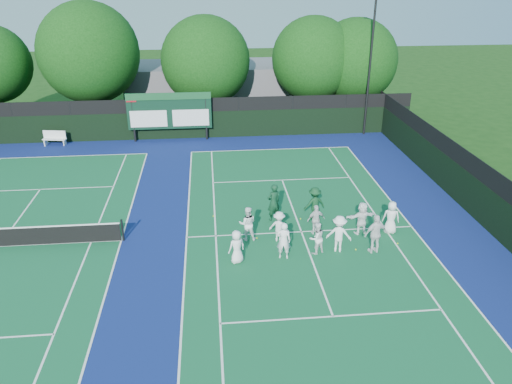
{
  "coord_description": "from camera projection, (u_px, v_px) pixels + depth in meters",
  "views": [
    {
      "loc": [
        -4.24,
        -19.74,
        11.67
      ],
      "look_at": [
        -2.0,
        3.0,
        1.3
      ],
      "focal_mm": 35.0,
      "sensor_mm": 36.0,
      "label": 1
    }
  ],
  "objects": [
    {
      "name": "tree_c",
      "position": [
        208.0,
        63.0,
        38.46
      ],
      "size": [
        6.84,
        6.84,
        8.46
      ],
      "color": "#301D0D",
      "rests_on": "ground"
    },
    {
      "name": "ground",
      "position": [
        305.0,
        242.0,
        23.09
      ],
      "size": [
        120.0,
        120.0,
        0.0
      ],
      "primitive_type": "plane",
      "color": "#163A0F",
      "rests_on": "ground"
    },
    {
      "name": "tree_e",
      "position": [
        357.0,
        63.0,
        39.58
      ],
      "size": [
        6.59,
        6.59,
        8.16
      ],
      "color": "#301D0D",
      "rests_on": "ground"
    },
    {
      "name": "player_front_1",
      "position": [
        284.0,
        241.0,
        21.51
      ],
      "size": [
        0.7,
        0.52,
        1.73
      ],
      "primitive_type": "imported",
      "rotation": [
        0.0,
        0.0,
        2.96
      ],
      "color": "white",
      "rests_on": "ground"
    },
    {
      "name": "divider_fence_right",
      "position": [
        485.0,
        199.0,
        24.24
      ],
      "size": [
        0.08,
        32.0,
        3.0
      ],
      "color": "black",
      "rests_on": "ground"
    },
    {
      "name": "player_front_0",
      "position": [
        237.0,
        247.0,
        21.24
      ],
      "size": [
        0.88,
        0.75,
        1.53
      ],
      "primitive_type": "imported",
      "rotation": [
        0.0,
        0.0,
        3.58
      ],
      "color": "white",
      "rests_on": "ground"
    },
    {
      "name": "back_fence",
      "position": [
        184.0,
        121.0,
        36.49
      ],
      "size": [
        34.0,
        0.08,
        3.0
      ],
      "color": "black",
      "rests_on": "ground"
    },
    {
      "name": "tree_b",
      "position": [
        92.0,
        55.0,
        37.39
      ],
      "size": [
        7.5,
        7.5,
        9.52
      ],
      "color": "#301D0D",
      "rests_on": "ground"
    },
    {
      "name": "coach_left",
      "position": [
        274.0,
        202.0,
        24.74
      ],
      "size": [
        0.84,
        0.72,
        1.95
      ],
      "primitive_type": "imported",
      "rotation": [
        0.0,
        0.0,
        3.58
      ],
      "color": "#0E361F",
      "rests_on": "ground"
    },
    {
      "name": "tennis_ball_5",
      "position": [
        356.0,
        250.0,
        22.44
      ],
      "size": [
        0.07,
        0.07,
        0.07
      ],
      "primitive_type": "sphere",
      "color": "#C7ED1B",
      "rests_on": "ground"
    },
    {
      "name": "near_court",
      "position": [
        301.0,
        232.0,
        23.99
      ],
      "size": [
        11.05,
        23.85,
        0.01
      ],
      "color": "#115630",
      "rests_on": "ground"
    },
    {
      "name": "clubhouse",
      "position": [
        233.0,
        87.0,
        43.84
      ],
      "size": [
        18.0,
        6.0,
        4.0
      ],
      "primitive_type": "cube",
      "color": "slate",
      "rests_on": "ground"
    },
    {
      "name": "tennis_ball_4",
      "position": [
        301.0,
        219.0,
        25.17
      ],
      "size": [
        0.07,
        0.07,
        0.07
      ],
      "primitive_type": "sphere",
      "color": "#C7ED1B",
      "rests_on": "ground"
    },
    {
      "name": "tennis_ball_0",
      "position": [
        257.0,
        238.0,
        23.39
      ],
      "size": [
        0.07,
        0.07,
        0.07
      ],
      "primitive_type": "sphere",
      "color": "#C7ED1B",
      "rests_on": "ground"
    },
    {
      "name": "coach_right",
      "position": [
        314.0,
        204.0,
        24.89
      ],
      "size": [
        1.24,
        0.9,
        1.72
      ],
      "primitive_type": "imported",
      "rotation": [
        0.0,
        0.0,
        3.4
      ],
      "color": "#103C1E",
      "rests_on": "ground"
    },
    {
      "name": "player_front_4",
      "position": [
        376.0,
        234.0,
        21.93
      ],
      "size": [
        1.15,
        0.67,
        1.85
      ],
      "primitive_type": "imported",
      "rotation": [
        0.0,
        0.0,
        3.35
      ],
      "color": "white",
      "rests_on": "ground"
    },
    {
      "name": "bench",
      "position": [
        55.0,
        137.0,
        35.44
      ],
      "size": [
        1.7,
        0.73,
        1.04
      ],
      "color": "white",
      "rests_on": "ground"
    },
    {
      "name": "tennis_ball_2",
      "position": [
        398.0,
        243.0,
        22.94
      ],
      "size": [
        0.07,
        0.07,
        0.07
      ],
      "primitive_type": "sphere",
      "color": "#C7ED1B",
      "rests_on": "ground"
    },
    {
      "name": "tennis_ball_1",
      "position": [
        357.0,
        214.0,
        25.63
      ],
      "size": [
        0.07,
        0.07,
        0.07
      ],
      "primitive_type": "sphere",
      "color": "#C7ED1B",
      "rests_on": "ground"
    },
    {
      "name": "player_back_3",
      "position": [
        362.0,
        218.0,
        23.55
      ],
      "size": [
        1.57,
        0.75,
        1.63
      ],
      "primitive_type": "imported",
      "rotation": [
        0.0,
        0.0,
        3.33
      ],
      "color": "white",
      "rests_on": "ground"
    },
    {
      "name": "light_pole_right",
      "position": [
        372.0,
        49.0,
        35.38
      ],
      "size": [
        1.2,
        0.3,
        10.12
      ],
      "color": "black",
      "rests_on": "ground"
    },
    {
      "name": "player_front_3",
      "position": [
        339.0,
        234.0,
        22.07
      ],
      "size": [
        1.26,
        0.95,
        1.73
      ],
      "primitive_type": "imported",
      "rotation": [
        0.0,
        0.0,
        2.83
      ],
      "color": "white",
      "rests_on": "ground"
    },
    {
      "name": "player_back_2",
      "position": [
        316.0,
        220.0,
        23.56
      ],
      "size": [
        0.93,
        0.53,
        1.5
      ],
      "primitive_type": "imported",
      "rotation": [
        0.0,
        0.0,
        3.34
      ],
      "color": "silver",
      "rests_on": "ground"
    },
    {
      "name": "court_apron",
      "position": [
        176.0,
        238.0,
        23.46
      ],
      "size": [
        34.0,
        32.0,
        0.01
      ],
      "primitive_type": "cube",
      "color": "navy",
      "rests_on": "ground"
    },
    {
      "name": "player_back_0",
      "position": [
        247.0,
        224.0,
        23.02
      ],
      "size": [
        0.84,
        0.67,
        1.66
      ],
      "primitive_type": "imported",
      "rotation": [
        0.0,
        0.0,
        3.09
      ],
      "color": "white",
      "rests_on": "ground"
    },
    {
      "name": "player_front_2",
      "position": [
        317.0,
        238.0,
        21.94
      ],
      "size": [
        0.9,
        0.81,
        1.51
      ],
      "primitive_type": "imported",
      "rotation": [
        0.0,
        0.0,
        3.55
      ],
      "color": "white",
      "rests_on": "ground"
    },
    {
      "name": "tree_d",
      "position": [
        315.0,
        61.0,
        39.2
      ],
      "size": [
        6.55,
        6.55,
        8.33
      ],
      "color": "#301D0D",
      "rests_on": "ground"
    },
    {
      "name": "player_back_1",
      "position": [
        279.0,
        227.0,
        22.92
      ],
      "size": [
        1.11,
        0.91,
        1.49
      ],
      "primitive_type": "imported",
      "rotation": [
        0.0,
        0.0,
        2.71
      ],
      "color": "white",
      "rests_on": "ground"
    },
    {
      "name": "tennis_ball_3",
      "position": [
        213.0,
        216.0,
        25.44
      ],
      "size": [
        0.07,
        0.07,
        0.07
      ],
      "primitive_type": "sphere",
      "color": "#C7ED1B",
      "rests_on": "ground"
    },
    {
      "name": "scoreboard",
      "position": [
        169.0,
        111.0,
        35.68
      ],
      "size": [
        6.0,
        0.21,
        3.55
      ],
      "color": "black",
      "rests_on": "ground"
    },
    {
      "name": "player_back_4",
      "position": [
        391.0,
        217.0,
        23.62
      ],
      "size": [
        0.91,
        0.72,
        1.62
      ],
      "primitive_type": "imported",
      "rotation": [
        0.0,
        0.0,
        2.85
      ],
      "color": "white",
      "rests_on": "ground"
    }
  ]
}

